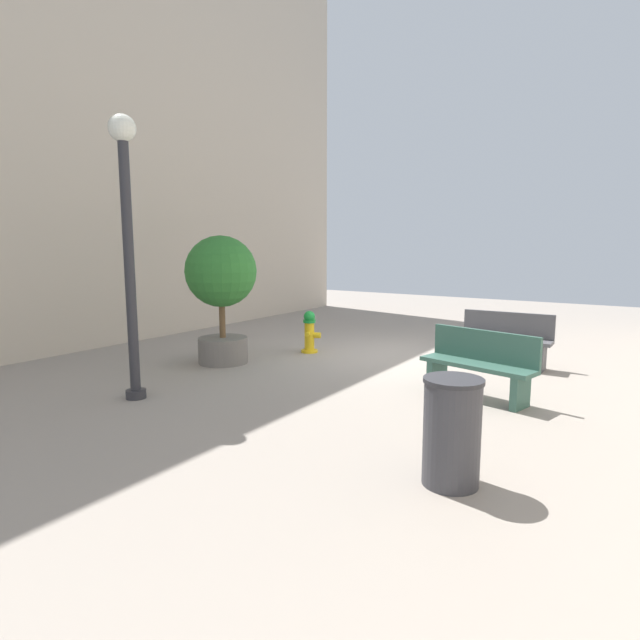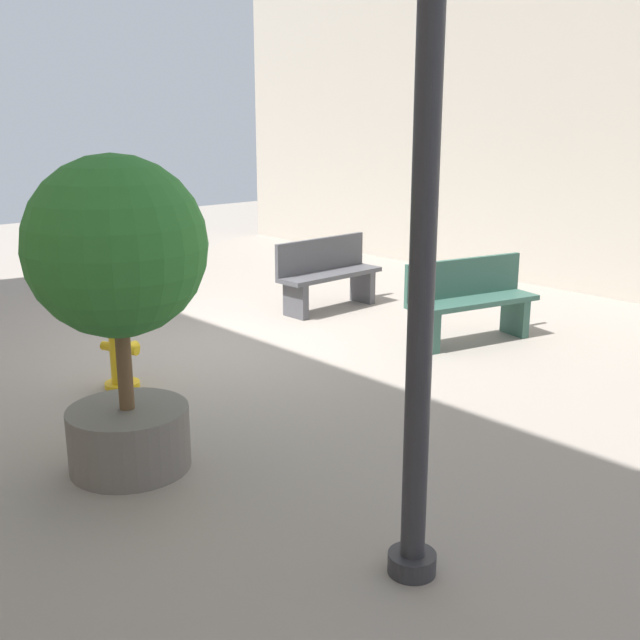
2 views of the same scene
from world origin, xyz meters
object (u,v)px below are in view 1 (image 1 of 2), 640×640
fire_hydrant (310,332)px  planter_tree (221,284)px  trash_bin (452,432)px  bench_far (479,363)px  bench_near (506,338)px  street_lamp (127,227)px

fire_hydrant → planter_tree: 2.09m
planter_tree → trash_bin: 5.79m
trash_bin → bench_far: bearing=-78.3°
bench_far → planter_tree: bearing=4.4°
bench_near → trash_bin: (-0.77, 5.05, 0.00)m
trash_bin → planter_tree: bearing=-25.8°
bench_near → street_lamp: size_ratio=0.41×
bench_near → planter_tree: 5.15m
street_lamp → trash_bin: 4.99m
fire_hydrant → bench_near: bearing=-165.2°
fire_hydrant → trash_bin: trash_bin is taller
trash_bin → street_lamp: bearing=-2.2°
fire_hydrant → bench_far: bench_far is taller
bench_near → street_lamp: bearing=51.7°
planter_tree → street_lamp: bearing=102.7°
bench_near → bench_far: (-0.18, 2.22, 0.00)m
fire_hydrant → bench_far: 3.96m
bench_far → trash_bin: 2.89m
street_lamp → fire_hydrant: bearing=-94.1°
planter_tree → street_lamp: size_ratio=0.60×
bench_near → fire_hydrant: bearing=14.8°
bench_far → street_lamp: street_lamp is taller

